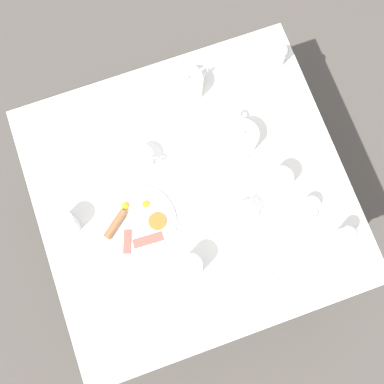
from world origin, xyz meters
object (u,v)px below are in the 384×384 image
object	(u,v)px
wine_glass_spare	(278,182)
salt_grinder	(347,234)
teapot_near	(241,138)
teapot_far	(187,85)
water_glass_short	(190,267)
teacup_with_saucer_right	(143,158)
knife_by_plate	(126,334)
creamer_jug	(310,206)
fork_by_plate	(191,315)
pepper_grinder	(280,55)
napkin_folded	(256,280)
water_glass_tall	(65,224)
breakfast_plate	(136,223)
teacup_with_saucer_left	(245,213)

from	to	relation	value
wine_glass_spare	salt_grinder	distance (m)	0.28
teapot_near	teapot_far	size ratio (longest dim) A/B	1.03
teapot_near	wine_glass_spare	size ratio (longest dim) A/B	1.52
teapot_far	salt_grinder	xyz separation A→B (m)	(0.68, 0.32, 0.01)
water_glass_short	wine_glass_spare	distance (m)	0.41
teapot_near	teacup_with_saucer_right	world-z (taller)	teapot_near
knife_by_plate	teacup_with_saucer_right	bearing A→B (deg)	156.24
creamer_jug	fork_by_plate	bearing A→B (deg)	-67.95
pepper_grinder	napkin_folded	size ratio (longest dim) A/B	0.61
pepper_grinder	fork_by_plate	distance (m)	0.96
water_glass_short	water_glass_tall	bearing A→B (deg)	-128.18
breakfast_plate	knife_by_plate	bearing A→B (deg)	-23.19
creamer_jug	wine_glass_spare	bearing A→B (deg)	-143.30
teapot_near	pepper_grinder	world-z (taller)	teapot_near
breakfast_plate	salt_grinder	size ratio (longest dim) A/B	2.37
wine_glass_spare	pepper_grinder	size ratio (longest dim) A/B	1.14
wine_glass_spare	teapot_far	bearing A→B (deg)	-158.99
breakfast_plate	knife_by_plate	world-z (taller)	breakfast_plate
teapot_far	teacup_with_saucer_left	world-z (taller)	teapot_far
wine_glass_spare	knife_by_plate	xyz separation A→B (m)	(0.30, -0.64, -0.06)
teapot_near	water_glass_tall	world-z (taller)	teapot_near
breakfast_plate	teacup_with_saucer_left	bearing A→B (deg)	74.96
teapot_far	water_glass_short	distance (m)	0.64
breakfast_plate	knife_by_plate	xyz separation A→B (m)	(0.34, -0.14, -0.01)
teapot_near	knife_by_plate	xyz separation A→B (m)	(0.49, -0.58, -0.05)
breakfast_plate	water_glass_tall	xyz separation A→B (m)	(-0.07, -0.22, 0.04)
teapot_far	breakfast_plate	bearing A→B (deg)	29.46
napkin_folded	knife_by_plate	distance (m)	0.46
pepper_grinder	napkin_folded	xyz separation A→B (m)	(0.72, -0.36, -0.06)
teacup_with_saucer_left	fork_by_plate	distance (m)	0.38
teacup_with_saucer_right	water_glass_tall	distance (m)	0.35
teacup_with_saucer_right	knife_by_plate	world-z (taller)	teacup_with_saucer_right
teapot_near	creamer_jug	xyz separation A→B (m)	(0.30, 0.14, -0.02)
fork_by_plate	water_glass_tall	bearing A→B (deg)	-144.65
fork_by_plate	knife_by_plate	distance (m)	0.22
teacup_with_saucer_right	water_glass_tall	world-z (taller)	water_glass_tall
water_glass_tall	fork_by_plate	distance (m)	0.52
wine_glass_spare	breakfast_plate	bearing A→B (deg)	-94.48
salt_grinder	creamer_jug	bearing A→B (deg)	-151.28
teapot_near	teacup_with_saucer_right	size ratio (longest dim) A/B	1.47
breakfast_plate	water_glass_short	distance (m)	0.25
water_glass_short	fork_by_plate	bearing A→B (deg)	-18.94
wine_glass_spare	knife_by_plate	world-z (taller)	wine_glass_spare
teacup_with_saucer_right	wine_glass_spare	size ratio (longest dim) A/B	1.04
water_glass_tall	teapot_far	bearing A→B (deg)	121.47
water_glass_short	teapot_far	bearing A→B (deg)	161.62
breakfast_plate	water_glass_short	bearing A→B (deg)	31.49
fork_by_plate	knife_by_plate	bearing A→B (deg)	-93.75
wine_glass_spare	creamer_jug	distance (m)	0.14
wine_glass_spare	knife_by_plate	distance (m)	0.71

